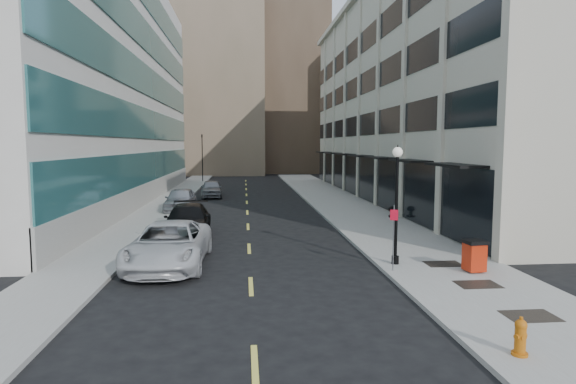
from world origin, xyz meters
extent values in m
plane|color=black|center=(0.00, 0.00, 0.00)|extent=(160.00, 160.00, 0.00)
cube|color=gray|center=(7.50, 20.00, 0.07)|extent=(5.00, 80.00, 0.15)
cube|color=gray|center=(-6.50, 20.00, 0.07)|extent=(3.00, 80.00, 0.15)
cube|color=#BEB5A0|center=(17.00, 27.00, 9.00)|extent=(14.00, 46.00, 18.00)
cube|color=black|center=(10.02, 27.00, 2.00)|extent=(0.18, 46.00, 3.60)
cube|color=black|center=(10.03, 27.00, 6.50)|extent=(0.12, 46.00, 1.80)
cube|color=black|center=(10.03, 27.00, 10.00)|extent=(0.12, 46.00, 1.80)
cube|color=black|center=(10.03, 27.00, 13.50)|extent=(0.12, 46.00, 1.80)
cube|color=#BEB5A0|center=(10.00, 4.00, 9.00)|extent=(0.35, 0.60, 18.00)
cube|color=#BEB5A0|center=(10.00, 10.00, 9.00)|extent=(0.35, 0.60, 18.00)
cube|color=#BEB5A0|center=(10.00, 16.00, 9.00)|extent=(0.35, 0.60, 18.00)
cube|color=#BEB5A0|center=(10.00, 22.00, 9.00)|extent=(0.35, 0.60, 18.00)
cube|color=#BEB5A0|center=(10.00, 28.00, 9.00)|extent=(0.35, 0.60, 18.00)
cube|color=#BEB5A0|center=(10.00, 34.00, 9.00)|extent=(0.35, 0.60, 18.00)
cube|color=#BEB5A0|center=(10.00, 40.00, 9.00)|extent=(0.35, 0.60, 18.00)
cube|color=#BEB5A0|center=(10.00, 46.00, 9.00)|extent=(0.35, 0.60, 18.00)
cube|color=black|center=(9.35, 7.00, 3.90)|extent=(1.30, 4.00, 0.12)
cube|color=black|center=(9.35, 13.00, 3.90)|extent=(1.30, 4.00, 0.12)
cube|color=black|center=(9.35, 19.00, 3.90)|extent=(1.30, 4.00, 0.12)
cube|color=black|center=(9.35, 25.00, 3.90)|extent=(1.30, 4.00, 0.12)
cube|color=black|center=(9.35, 31.00, 3.90)|extent=(1.30, 4.00, 0.12)
cube|color=black|center=(9.35, 37.00, 3.90)|extent=(1.30, 4.00, 0.12)
cube|color=black|center=(9.35, 43.00, 3.90)|extent=(1.30, 4.00, 0.12)
cube|color=silver|center=(-16.00, 27.00, 10.00)|extent=(16.00, 46.00, 20.00)
cube|color=gray|center=(-7.96, 27.00, 0.90)|extent=(0.20, 46.00, 1.80)
cube|color=#2E6B6C|center=(-7.97, 27.00, 3.00)|extent=(0.14, 45.60, 2.40)
cube|color=#2E6B6C|center=(-7.97, 27.00, 6.50)|extent=(0.14, 45.60, 2.40)
cube|color=#2E6B6C|center=(-7.97, 27.00, 10.00)|extent=(0.14, 45.60, 2.40)
cube|color=#2E6B6C|center=(-7.97, 27.00, 13.50)|extent=(0.14, 45.60, 2.40)
cube|color=#7C6651|center=(-4.00, 68.00, 14.00)|extent=(14.00, 18.00, 28.00)
cube|color=brown|center=(8.00, 72.00, 17.00)|extent=(12.00, 16.00, 34.00)
cube|color=#7C6651|center=(-14.00, 78.00, 11.00)|extent=(12.00, 14.00, 22.00)
cube|color=#BEB5A0|center=(18.00, 66.00, 10.00)|extent=(10.00, 14.00, 20.00)
cube|color=black|center=(7.60, -2.00, 0.15)|extent=(1.40, 1.00, 0.01)
cube|color=black|center=(7.60, 1.00, 0.15)|extent=(1.40, 1.00, 0.01)
cube|color=black|center=(7.60, 3.80, 0.15)|extent=(1.40, 1.00, 0.01)
cube|color=#D8CC4C|center=(0.00, -4.00, 0.01)|extent=(0.15, 2.20, 0.01)
cube|color=#D8CC4C|center=(0.00, 2.00, 0.01)|extent=(0.15, 2.20, 0.01)
cube|color=#D8CC4C|center=(0.00, 8.00, 0.01)|extent=(0.15, 2.20, 0.01)
cube|color=#D8CC4C|center=(0.00, 14.00, 0.01)|extent=(0.15, 2.20, 0.01)
cube|color=#D8CC4C|center=(0.00, 20.00, 0.01)|extent=(0.15, 2.20, 0.01)
cube|color=#D8CC4C|center=(0.00, 26.00, 0.01)|extent=(0.15, 2.20, 0.01)
cube|color=#D8CC4C|center=(0.00, 32.00, 0.01)|extent=(0.15, 2.20, 0.01)
cube|color=#D8CC4C|center=(0.00, 38.00, 0.01)|extent=(0.15, 2.20, 0.01)
cube|color=#D8CC4C|center=(0.00, 44.00, 0.01)|extent=(0.15, 2.20, 0.01)
cube|color=#D8CC4C|center=(0.00, 50.00, 0.01)|extent=(0.15, 2.20, 0.01)
cylinder|color=black|center=(-5.50, 48.00, 3.00)|extent=(0.12, 0.12, 6.00)
imported|color=black|center=(-5.50, 48.00, 5.99)|extent=(0.66, 0.66, 1.98)
imported|color=silver|center=(-3.20, 5.04, 0.87)|extent=(3.04, 6.34, 1.74)
imported|color=black|center=(-3.20, 11.37, 0.83)|extent=(2.51, 5.77, 1.65)
imported|color=#94979C|center=(-4.80, 21.00, 0.85)|extent=(2.07, 5.03, 1.71)
imported|color=gray|center=(-3.20, 30.23, 0.79)|extent=(2.15, 4.77, 1.59)
cylinder|color=#CA640E|center=(5.91, -4.31, 0.18)|extent=(0.36, 0.36, 0.07)
cylinder|color=#CA640E|center=(5.91, -4.31, 0.52)|extent=(0.25, 0.25, 0.60)
sphere|color=#CA640E|center=(5.91, -4.31, 0.84)|extent=(0.27, 0.27, 0.27)
cylinder|color=#CA640E|center=(5.91, -4.31, 0.98)|extent=(0.08, 0.08, 0.11)
cylinder|color=#CA640E|center=(5.91, -4.31, 0.60)|extent=(0.34, 0.23, 0.12)
cylinder|color=#CA640E|center=(5.91, -4.33, 0.60)|extent=(0.22, 0.23, 0.17)
cube|color=#B3230B|center=(8.24, 2.58, 0.72)|extent=(0.71, 0.71, 1.04)
cube|color=black|center=(8.24, 2.58, 1.27)|extent=(0.80, 0.80, 0.12)
cylinder|color=black|center=(8.03, 2.92, 0.26)|extent=(0.06, 0.23, 0.23)
cylinder|color=black|center=(8.45, 2.92, 0.26)|extent=(0.06, 0.23, 0.23)
cylinder|color=black|center=(5.71, 4.00, 0.31)|extent=(0.28, 0.28, 0.32)
cylinder|color=black|center=(5.71, 4.00, 2.37)|extent=(0.12, 0.12, 4.09)
sphere|color=silver|center=(5.71, 4.00, 4.55)|extent=(0.39, 0.39, 0.39)
cone|color=black|center=(5.71, 4.00, 4.77)|extent=(0.11, 0.11, 0.16)
cylinder|color=slate|center=(5.30, 3.00, 1.38)|extent=(0.05, 0.05, 2.46)
cube|color=red|center=(5.30, 2.98, 2.25)|extent=(0.28, 0.12, 0.39)
cube|color=black|center=(9.30, 15.90, 0.21)|extent=(0.44, 0.44, 0.11)
cylinder|color=black|center=(9.30, 15.90, 0.43)|extent=(0.24, 0.24, 0.37)
ellipsoid|color=black|center=(9.30, 15.90, 0.69)|extent=(0.52, 0.52, 0.36)
camera|label=1|loc=(-0.19, -14.13, 4.85)|focal=30.00mm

